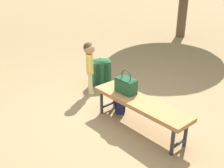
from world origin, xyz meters
name	(u,v)px	position (x,y,z in m)	size (l,w,h in m)	color
ground_plane	(122,117)	(0.00, 0.00, 0.00)	(40.00, 40.00, 0.00)	#8C704C
park_bench	(140,104)	(-0.38, 0.02, 0.39)	(1.62, 0.47, 0.45)	#9E6B3D
handbag	(126,85)	(-0.05, -0.02, 0.58)	(0.33, 0.19, 0.37)	#1E4C2D
child_standing	(89,60)	(1.02, -0.20, 0.65)	(0.22, 0.20, 0.98)	#CCCC8C
backpack_large	(101,71)	(1.17, -0.61, 0.29)	(0.40, 0.43, 0.58)	#1E4C2D
backpack_small	(120,104)	(0.13, -0.10, 0.15)	(0.22, 0.22, 0.30)	#191E4C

